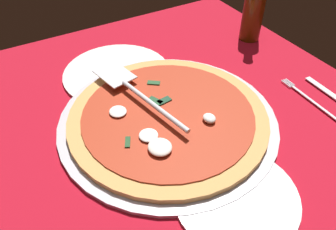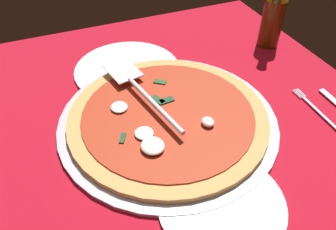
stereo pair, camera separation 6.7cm
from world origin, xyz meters
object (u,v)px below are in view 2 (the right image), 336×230
dinner_plate_left (126,70)px  pizza_server (140,87)px  beer_bottle (274,14)px  pizza (168,116)px  dinner_plate_right (221,203)px

dinner_plate_left → pizza_server: size_ratio=0.89×
dinner_plate_left → pizza_server: bearing=-2.2°
dinner_plate_left → beer_bottle: size_ratio=1.06×
pizza → pizza_server: size_ratio=1.39×
dinner_plate_right → pizza: 21.44cm
dinner_plate_right → pizza: bearing=-178.2°
dinner_plate_right → beer_bottle: beer_bottle is taller
dinner_plate_left → pizza_server: (12.79, -0.50, 3.85)cm
dinner_plate_right → beer_bottle: bearing=137.4°
dinner_plate_left → pizza_server: pizza_server is taller
beer_bottle → pizza_server: bearing=-75.8°
dinner_plate_left → pizza: (21.23, 2.52, 1.41)cm
dinner_plate_right → pizza: (-21.38, -0.66, 1.41)cm
dinner_plate_right → pizza_server: pizza_server is taller
dinner_plate_right → dinner_plate_left: bearing=-175.7°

